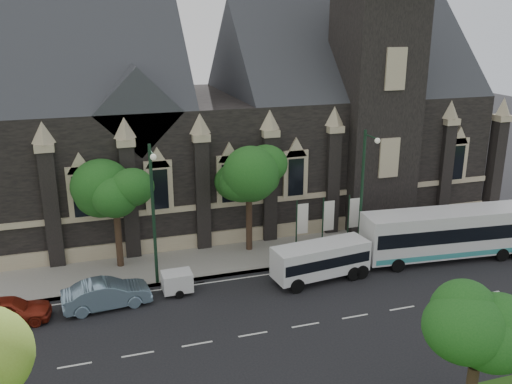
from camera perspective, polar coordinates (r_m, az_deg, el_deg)
name	(u,v)px	position (r m, az deg, el deg)	size (l,w,h in m)	color
ground	(253,334)	(30.04, -0.32, -14.52)	(160.00, 160.00, 0.00)	black
sidewalk	(212,261)	(38.10, -4.62, -7.12)	(80.00, 5.00, 0.15)	gray
museum	(244,117)	(45.57, -1.25, 7.74)	(40.00, 17.70, 29.90)	black
tree_park_east	(480,329)	(23.27, 22.16, -13.05)	(3.40, 3.40, 6.28)	black
tree_walk_right	(251,172)	(38.00, -0.53, 2.10)	(4.08, 4.08, 7.80)	black
tree_walk_left	(117,184)	(36.50, -14.17, 0.76)	(3.91, 3.91, 7.64)	black
street_lamp_near	(364,187)	(37.57, 11.07, 0.46)	(0.36, 1.88, 9.00)	#16311F
street_lamp_mid	(153,208)	(33.40, -10.57, -1.69)	(0.36, 1.88, 9.00)	#16311F
banner_flag_left	(300,222)	(38.53, 4.62, -3.11)	(0.90, 0.10, 4.00)	#16311F
banner_flag_center	(327,219)	(39.29, 7.33, -2.78)	(0.90, 0.10, 4.00)	#16311F
banner_flag_right	(352,216)	(40.14, 9.92, -2.46)	(0.90, 0.10, 4.00)	#16311F
tour_coach	(448,233)	(40.03, 19.22, -4.01)	(12.11, 3.63, 3.48)	silver
shuttle_bus	(321,259)	(35.28, 6.75, -6.91)	(6.44, 2.88, 2.41)	silver
box_trailer	(177,282)	(33.97, -8.17, -9.16)	(2.58, 1.51, 1.38)	silver
sedan	(107,294)	(33.28, -15.20, -10.16)	(1.73, 4.97, 1.64)	slate
car_far_red	(8,311)	(33.46, -24.32, -11.13)	(1.82, 4.52, 1.54)	maroon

